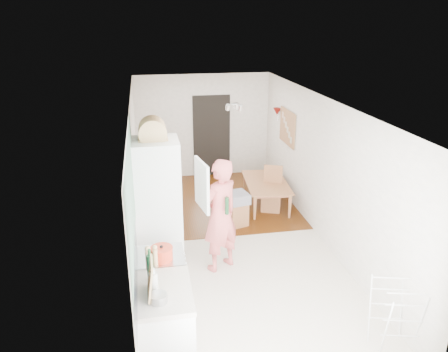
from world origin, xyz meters
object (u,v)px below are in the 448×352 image
object	(u,v)px
person	(220,206)
dining_table	(267,195)
drying_rack	(394,315)
dining_chair	(272,189)
stool	(236,214)

from	to	relation	value
person	dining_table	size ratio (longest dim) A/B	1.66
person	dining_table	bearing A→B (deg)	-154.04
dining_table	drying_rack	distance (m)	4.31
drying_rack	dining_table	bearing A→B (deg)	109.13
person	drying_rack	bearing A→B (deg)	97.70
person	dining_chair	size ratio (longest dim) A/B	2.35
stool	drying_rack	world-z (taller)	drying_rack
dining_chair	drying_rack	size ratio (longest dim) A/B	1.05
person	dining_chair	world-z (taller)	person
dining_table	dining_chair	size ratio (longest dim) A/B	1.41
dining_chair	dining_table	bearing A→B (deg)	116.39
stool	drying_rack	distance (m)	3.70
person	drying_rack	size ratio (longest dim) A/B	2.46
person	stool	world-z (taller)	person
stool	drying_rack	xyz separation A→B (m)	(1.17, -3.51, 0.20)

